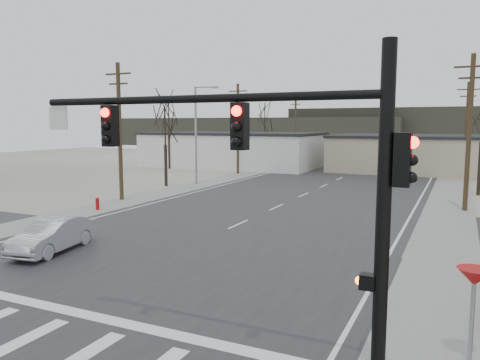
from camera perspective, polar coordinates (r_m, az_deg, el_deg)
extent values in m
plane|color=beige|center=(19.64, -10.43, -9.96)|extent=(140.00, 140.00, 0.00)
cube|color=#262628|center=(32.66, 5.10, -3.06)|extent=(18.00, 110.00, 0.05)
cube|color=#262628|center=(19.63, -10.44, -9.91)|extent=(90.00, 10.00, 0.04)
cube|color=gray|center=(41.72, -6.26, -0.89)|extent=(3.00, 90.00, 0.06)
cube|color=gray|center=(35.66, 24.24, -2.79)|extent=(3.00, 90.00, 0.06)
cylinder|color=black|center=(9.33, 17.00, -6.17)|extent=(0.28, 0.28, 7.20)
cylinder|color=black|center=(10.55, -6.00, 9.80)|extent=(8.40, 0.18, 0.18)
cube|color=black|center=(9.97, -0.01, 6.55)|extent=(0.32, 0.30, 1.00)
cube|color=black|center=(11.89, -15.54, 6.36)|extent=(0.32, 0.30, 1.00)
sphere|color=#FF0C05|center=(9.81, -0.44, 8.42)|extent=(0.22, 0.22, 0.22)
sphere|color=#FF0C05|center=(11.76, -16.14, 7.90)|extent=(0.22, 0.22, 0.22)
cube|color=black|center=(9.09, 19.18, 2.35)|extent=(0.30, 0.30, 1.00)
cube|color=silver|center=(13.06, -21.27, 7.05)|extent=(0.60, 0.04, 0.60)
cube|color=black|center=(9.64, 15.28, -11.87)|extent=(0.30, 0.25, 0.30)
sphere|color=#FF5905|center=(9.66, 14.39, -11.79)|extent=(0.18, 0.18, 0.18)
cylinder|color=#A50C0C|center=(31.92, -16.98, -2.97)|extent=(0.24, 0.24, 0.70)
sphere|color=#A50C0C|center=(31.85, -17.01, -2.26)|extent=(0.24, 0.24, 0.24)
cylinder|color=gray|center=(12.59, 26.40, -15.32)|extent=(0.10, 0.10, 2.10)
cone|color=#A50C0C|center=(12.23, 26.69, -10.53)|extent=(0.80, 0.80, 0.40)
cube|color=silver|center=(61.59, -0.83, 3.60)|extent=(22.00, 12.00, 4.20)
cube|color=black|center=(61.50, -0.84, 5.69)|extent=(22.30, 12.30, 0.30)
cube|color=tan|center=(59.33, 24.24, 2.77)|extent=(26.00, 14.00, 4.00)
cube|color=black|center=(59.24, 24.34, 4.84)|extent=(26.30, 14.30, 0.30)
cylinder|color=#43331F|center=(35.35, -14.45, 5.62)|extent=(0.30, 0.30, 10.00)
cube|color=#43331F|center=(35.52, -14.66, 12.41)|extent=(2.20, 0.12, 0.12)
cube|color=#43331F|center=(35.46, -14.62, 11.29)|extent=(1.60, 0.12, 0.12)
cylinder|color=#43331F|center=(52.33, -0.26, 6.19)|extent=(0.30, 0.30, 10.00)
cube|color=#43331F|center=(52.44, -0.27, 10.78)|extent=(2.20, 0.12, 0.12)
cube|color=#43331F|center=(52.40, -0.27, 10.02)|extent=(1.60, 0.12, 0.12)
cylinder|color=#43331F|center=(70.90, 6.77, 6.33)|extent=(0.30, 0.30, 10.00)
cube|color=#43331F|center=(70.98, 6.81, 9.72)|extent=(2.20, 0.12, 0.12)
cube|color=#43331F|center=(70.95, 6.81, 9.16)|extent=(1.60, 0.12, 0.12)
cylinder|color=#43331F|center=(33.22, 26.15, 5.07)|extent=(0.30, 0.30, 10.00)
cube|color=#43331F|center=(33.40, 26.54, 12.28)|extent=(2.20, 0.12, 0.12)
cube|color=#43331F|center=(33.33, 26.47, 11.09)|extent=(1.60, 0.12, 0.12)
cylinder|color=#43331F|center=(55.22, 25.86, 5.54)|extent=(0.30, 0.30, 10.00)
cube|color=#43331F|center=(55.33, 26.10, 9.89)|extent=(2.20, 0.12, 0.12)
cube|color=#43331F|center=(55.28, 26.06, 9.16)|extent=(1.60, 0.12, 0.12)
cylinder|color=gray|center=(43.27, -5.40, 5.35)|extent=(0.20, 0.20, 9.00)
cylinder|color=gray|center=(42.88, -4.30, 11.23)|extent=(2.00, 0.12, 0.12)
cube|color=gray|center=(42.39, -3.10, 11.22)|extent=(0.60, 0.25, 0.18)
cylinder|color=#2B241A|center=(42.81, -9.03, 1.75)|extent=(0.28, 0.28, 3.75)
cylinder|color=#2B241A|center=(42.65, -9.12, 6.27)|extent=(0.14, 0.14, 3.75)
cylinder|color=#2B241A|center=(41.39, 27.18, 1.25)|extent=(0.28, 0.28, 4.25)
cylinder|color=#2B241A|center=(66.23, 3.02, 3.95)|extent=(0.28, 0.28, 4.50)
cylinder|color=#2B241A|center=(66.14, 3.04, 7.46)|extent=(0.14, 0.14, 4.50)
cylinder|color=#2B241A|center=(59.38, -8.62, 3.54)|extent=(0.28, 0.28, 4.50)
cylinder|color=#2B241A|center=(59.29, -8.69, 7.45)|extent=(0.14, 0.14, 4.50)
cube|color=#333026|center=(116.70, 2.04, 5.85)|extent=(70.00, 18.00, 7.00)
imported|color=#93969C|center=(22.30, -21.87, -6.24)|extent=(2.29, 4.65, 1.47)
imported|color=black|center=(59.84, 16.31, 1.92)|extent=(3.60, 5.16, 1.39)
imported|color=black|center=(81.21, 16.48, 3.18)|extent=(2.12, 4.42, 1.46)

